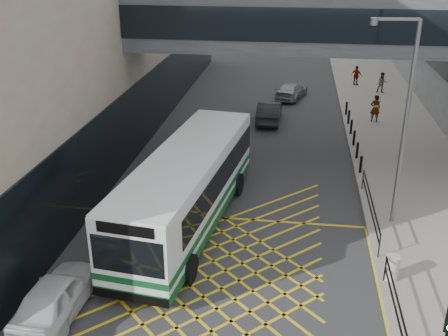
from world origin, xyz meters
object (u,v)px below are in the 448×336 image
at_px(car_white, 57,295).
at_px(pedestrian_b, 382,83).
at_px(pedestrian_a, 375,108).
at_px(bus, 189,186).
at_px(car_dark, 269,112).
at_px(pedestrian_c, 356,76).
at_px(car_silver, 291,90).
at_px(litter_bin, 392,268).
at_px(street_lamp, 402,113).

bearing_deg(car_white, pedestrian_b, -113.54).
height_order(car_white, pedestrian_a, pedestrian_a).
bearing_deg(bus, car_dark, 87.10).
bearing_deg(pedestrian_b, pedestrian_c, 125.61).
relative_size(car_silver, litter_bin, 4.58).
height_order(bus, pedestrian_b, bus).
height_order(car_dark, pedestrian_a, pedestrian_a).
bearing_deg(pedestrian_a, pedestrian_b, -108.81).
xyz_separation_m(litter_bin, pedestrian_c, (1.22, 27.72, 0.34)).
xyz_separation_m(pedestrian_a, pedestrian_c, (-0.34, 9.66, -0.10)).
xyz_separation_m(bus, pedestrian_b, (10.87, 22.34, -0.81)).
bearing_deg(pedestrian_a, car_silver, -51.96).
distance_m(car_white, car_dark, 21.50).
relative_size(litter_bin, pedestrian_b, 0.56).
xyz_separation_m(bus, pedestrian_c, (9.09, 24.56, -0.82)).
distance_m(litter_bin, pedestrian_b, 25.67).
relative_size(car_silver, pedestrian_b, 2.56).
bearing_deg(bus, car_white, -108.47).
height_order(car_white, pedestrian_c, pedestrian_c).
distance_m(car_dark, litter_bin, 18.34).
relative_size(pedestrian_b, pedestrian_c, 1.02).
bearing_deg(pedestrian_a, litter_bin, 77.21).
distance_m(bus, car_dark, 14.65).
distance_m(litter_bin, pedestrian_a, 18.13).
xyz_separation_m(bus, car_dark, (2.52, 14.39, -1.08)).
height_order(car_dark, car_silver, car_dark).
xyz_separation_m(car_white, car_silver, (6.89, 26.69, -0.06)).
distance_m(pedestrian_a, pedestrian_c, 9.66).
distance_m(bus, car_silver, 20.71).
relative_size(car_white, pedestrian_c, 2.80).
relative_size(litter_bin, pedestrian_c, 0.57).
relative_size(car_white, litter_bin, 4.92).
bearing_deg(car_dark, street_lamp, 114.84).
xyz_separation_m(car_dark, pedestrian_c, (6.57, 10.17, 0.26)).
height_order(car_silver, litter_bin, car_silver).
xyz_separation_m(pedestrian_b, pedestrian_c, (-1.78, 2.22, -0.01)).
distance_m(car_dark, pedestrian_c, 12.11).
xyz_separation_m(bus, car_white, (-3.04, -6.37, -1.07)).
relative_size(car_white, pedestrian_b, 2.75).
xyz_separation_m(street_lamp, litter_bin, (-0.49, -4.29, -4.34)).
bearing_deg(litter_bin, pedestrian_b, 83.29).
relative_size(car_white, car_dark, 1.00).
xyz_separation_m(car_white, street_lamp, (11.40, 7.51, 4.24)).
bearing_deg(car_silver, car_dark, 92.38).
height_order(car_silver, pedestrian_c, pedestrian_c).
distance_m(car_silver, pedestrian_a, 7.78).
bearing_deg(litter_bin, car_silver, 99.71).
bearing_deg(car_silver, street_lamp, 118.28).
bearing_deg(street_lamp, car_silver, 97.20).
bearing_deg(pedestrian_b, car_dark, -139.45).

